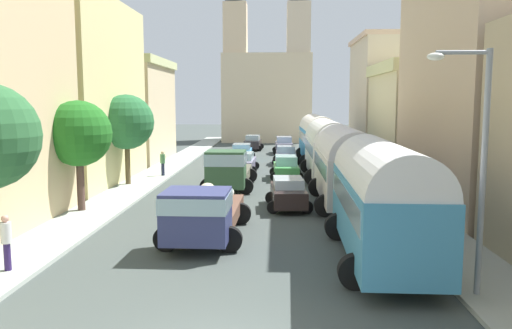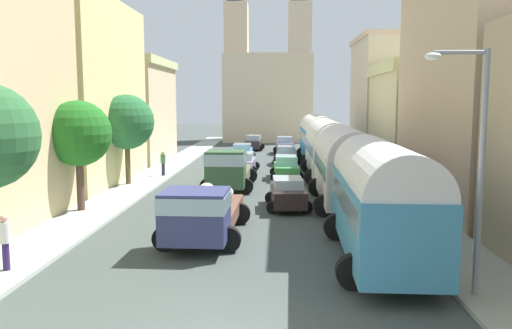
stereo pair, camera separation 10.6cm
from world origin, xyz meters
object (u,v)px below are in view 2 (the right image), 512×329
object	(u,v)px
parked_bus_1	(345,163)
car_5	(287,155)
car_2	(254,143)
parked_bus_2	(327,147)
car_3	(288,193)
pedestrian_2	(163,162)
parked_bus_0	(381,197)
car_0	(243,162)
streetlamp_near	(474,153)
cargo_truck_1	(228,169)
car_1	(242,152)
parked_bus_3	(317,136)
cargo_truck_0	(202,211)
car_6	(285,145)
car_4	(286,167)
pedestrian_1	(5,240)

from	to	relation	value
parked_bus_1	car_5	world-z (taller)	parked_bus_1
parked_bus_1	car_2	xyz separation A→B (m)	(-5.86, 28.96, -1.34)
parked_bus_2	car_3	bearing A→B (deg)	-106.17
pedestrian_2	car_5	bearing A→B (deg)	42.37
parked_bus_0	car_2	distance (m)	38.43
car_0	pedestrian_2	distance (m)	6.07
streetlamp_near	cargo_truck_1	bearing A→B (deg)	115.88
parked_bus_1	parked_bus_2	world-z (taller)	parked_bus_2
parked_bus_2	car_1	size ratio (longest dim) A/B	2.09
parked_bus_3	cargo_truck_0	bearing A→B (deg)	-103.75
cargo_truck_0	car_1	distance (m)	26.65
cargo_truck_0	car_2	size ratio (longest dim) A/B	1.73
parked_bus_1	cargo_truck_0	xyz separation A→B (m)	(-6.10, -6.93, -0.98)
parked_bus_0	car_5	distance (m)	26.06
car_2	pedestrian_2	size ratio (longest dim) A/B	2.19
car_3	streetlamp_near	world-z (taller)	streetlamp_near
parked_bus_1	parked_bus_3	size ratio (longest dim) A/B	0.83
car_6	parked_bus_0	bearing A→B (deg)	-85.62
parked_bus_3	car_6	bearing A→B (deg)	109.70
car_2	car_4	size ratio (longest dim) A/B	1.02
car_3	pedestrian_2	bearing A→B (deg)	130.17
pedestrian_1	pedestrian_2	bearing A→B (deg)	88.99
cargo_truck_1	car_2	bearing A→B (deg)	89.28
cargo_truck_0	pedestrian_1	bearing A→B (deg)	-144.66
parked_bus_0	car_2	xyz separation A→B (m)	(-5.86, 37.96, -1.35)
car_2	parked_bus_2	bearing A→B (deg)	-73.63
car_3	pedestrian_2	distance (m)	12.88
parked_bus_1	car_1	bearing A→B (deg)	108.10
parked_bus_1	cargo_truck_1	distance (m)	7.45
car_2	pedestrian_1	xyz separation A→B (m)	(-5.62, -39.71, 0.27)
parked_bus_2	car_3	world-z (taller)	parked_bus_2
cargo_truck_0	car_0	xyz separation A→B (m)	(0.23, 19.04, -0.43)
parked_bus_3	car_2	bearing A→B (deg)	118.14
car_6	streetlamp_near	size ratio (longest dim) A/B	0.60
car_2	pedestrian_1	world-z (taller)	pedestrian_1
parked_bus_2	car_2	size ratio (longest dim) A/B	2.16
car_6	cargo_truck_1	bearing A→B (deg)	-99.45
car_1	pedestrian_1	distance (m)	30.88
parked_bus_2	parked_bus_3	size ratio (longest dim) A/B	0.88
parked_bus_2	car_6	distance (m)	16.62
car_2	car_5	size ratio (longest dim) A/B	1.07
parked_bus_3	streetlamp_near	bearing A→B (deg)	-86.79
pedestrian_2	cargo_truck_1	bearing A→B (deg)	-45.38
car_2	car_6	world-z (taller)	car_6
parked_bus_0	car_6	size ratio (longest dim) A/B	2.12
car_4	car_6	xyz separation A→B (m)	(0.11, 16.41, 0.07)
cargo_truck_0	streetlamp_near	size ratio (longest dim) A/B	1.06
cargo_truck_0	car_4	xyz separation A→B (m)	(3.36, 15.87, -0.39)
pedestrian_2	pedestrian_1	bearing A→B (deg)	-91.01
parked_bus_2	car_2	world-z (taller)	parked_bus_2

